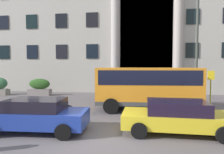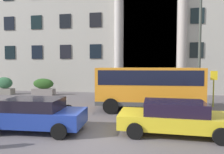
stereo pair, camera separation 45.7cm
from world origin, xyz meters
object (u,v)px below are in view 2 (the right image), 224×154
(parked_compact_extra, at_px, (34,114))
(parked_sedan_far, at_px, (174,117))
(motorcycle_near_kerb, at_px, (54,107))
(orange_minibus, at_px, (148,85))
(hedge_planter_entrance_left, at_px, (43,87))
(lamppost_plaza_centre, at_px, (200,33))
(hedge_planter_east, at_px, (113,89))
(hedge_planter_west, at_px, (175,91))
(bus_stop_sign, at_px, (214,85))
(hedge_planter_entrance_right, at_px, (4,86))

(parked_compact_extra, distance_m, parked_sedan_far, 5.82)
(parked_sedan_far, relative_size, motorcycle_near_kerb, 2.15)
(parked_compact_extra, bearing_deg, orange_minibus, 42.40)
(parked_compact_extra, bearing_deg, hedge_planter_entrance_left, 114.03)
(parked_sedan_far, relative_size, lamppost_plaza_centre, 0.50)
(hedge_planter_east, bearing_deg, hedge_planter_west, -2.22)
(bus_stop_sign, xyz_separation_m, hedge_planter_entrance_left, (-13.97, 3.20, -0.75))
(hedge_planter_west, height_order, hedge_planter_east, hedge_planter_east)
(lamppost_plaza_centre, bearing_deg, hedge_planter_east, 160.67)
(parked_sedan_far, bearing_deg, hedge_planter_entrance_left, 141.24)
(hedge_planter_east, height_order, motorcycle_near_kerb, hedge_planter_east)
(hedge_planter_entrance_right, xyz_separation_m, parked_compact_extra, (8.87, -9.51, -0.09))
(hedge_planter_entrance_right, bearing_deg, orange_minibus, -19.09)
(hedge_planter_entrance_right, bearing_deg, hedge_planter_west, -0.24)
(hedge_planter_entrance_right, bearing_deg, hedge_planter_entrance_left, 3.28)
(hedge_planter_entrance_left, distance_m, lamppost_plaza_centre, 14.13)
(motorcycle_near_kerb, bearing_deg, orange_minibus, 14.52)
(hedge_planter_entrance_left, relative_size, parked_sedan_far, 0.47)
(orange_minibus, bearing_deg, parked_sedan_far, -79.88)
(bus_stop_sign, xyz_separation_m, motorcycle_near_kerb, (-9.42, -3.94, -1.04))
(parked_sedan_far, bearing_deg, hedge_planter_entrance_right, 150.37)
(hedge_planter_west, relative_size, hedge_planter_east, 1.17)
(hedge_planter_east, xyz_separation_m, parked_compact_extra, (-1.73, -9.64, 0.04))
(motorcycle_near_kerb, relative_size, lamppost_plaza_centre, 0.23)
(hedge_planter_west, xyz_separation_m, motorcycle_near_kerb, (-7.36, -6.84, -0.21))
(hedge_planter_entrance_left, height_order, parked_sedan_far, hedge_planter_entrance_left)
(hedge_planter_east, bearing_deg, bus_stop_sign, -23.07)
(hedge_planter_east, relative_size, motorcycle_near_kerb, 0.74)
(hedge_planter_entrance_left, distance_m, parked_compact_extra, 10.91)
(hedge_planter_entrance_left, distance_m, parked_sedan_far, 14.06)
(hedge_planter_east, bearing_deg, motorcycle_near_kerb, -106.70)
(hedge_planter_west, height_order, hedge_planter_entrance_right, hedge_planter_entrance_right)
(parked_compact_extra, height_order, lamppost_plaza_centre, lamppost_plaza_centre)
(lamppost_plaza_centre, bearing_deg, hedge_planter_entrance_right, 172.80)
(hedge_planter_west, bearing_deg, hedge_planter_entrance_left, 178.59)
(hedge_planter_east, bearing_deg, hedge_planter_entrance_left, 179.23)
(parked_sedan_far, bearing_deg, bus_stop_sign, 62.71)
(lamppost_plaza_centre, bearing_deg, orange_minibus, -144.39)
(hedge_planter_east, relative_size, parked_sedan_far, 0.34)
(hedge_planter_entrance_left, relative_size, motorcycle_near_kerb, 1.02)
(parked_compact_extra, bearing_deg, hedge_planter_east, 76.97)
(hedge_planter_entrance_left, relative_size, lamppost_plaza_centre, 0.24)
(parked_compact_extra, bearing_deg, hedge_planter_west, 50.70)
(orange_minibus, distance_m, hedge_planter_west, 5.23)
(bus_stop_sign, height_order, hedge_planter_entrance_left, bus_stop_sign)
(hedge_planter_entrance_left, bearing_deg, orange_minibus, -27.02)
(orange_minibus, relative_size, motorcycle_near_kerb, 3.06)
(hedge_planter_entrance_left, xyz_separation_m, lamppost_plaza_centre, (13.24, -2.40, 4.32))
(hedge_planter_east, distance_m, lamppost_plaza_centre, 8.23)
(hedge_planter_entrance_right, bearing_deg, parked_compact_extra, -47.00)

